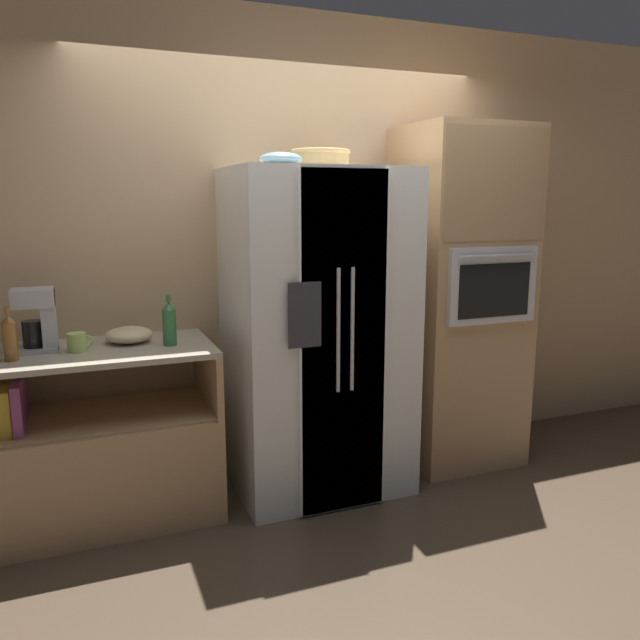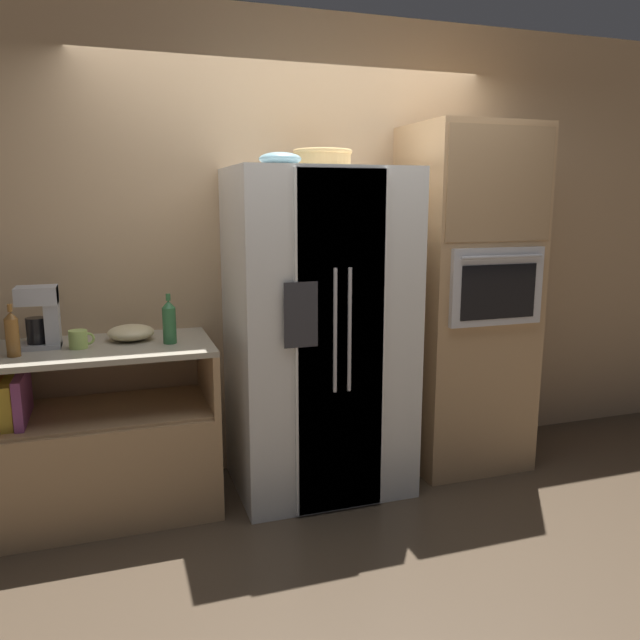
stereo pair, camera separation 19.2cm
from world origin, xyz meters
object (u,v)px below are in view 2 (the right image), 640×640
bottle_tall (169,322)px  wall_oven (465,299)px  bottle_short (12,334)px  mug (79,339)px  mixing_bowl (131,333)px  coffee_maker (43,314)px  refrigerator (319,333)px  wicker_basket (323,158)px  fruit_bowl (280,159)px

bottle_tall → wall_oven: bearing=1.6°
wall_oven → bottle_short: 2.60m
mug → mixing_bowl: 0.29m
bottle_short → coffee_maker: bearing=51.0°
bottle_short → mug: bearing=15.6°
refrigerator → wicker_basket: wicker_basket is taller
wicker_basket → mixing_bowl: wicker_basket is taller
fruit_bowl → bottle_short: fruit_bowl is taller
wicker_basket → bottle_tall: wicker_basket is taller
wall_oven → wicker_basket: bearing=178.1°
wall_oven → mixing_bowl: wall_oven is taller
coffee_maker → wicker_basket: bearing=-1.0°
mixing_bowl → coffee_maker: bearing=-175.4°
bottle_short → bottle_tall: bearing=3.7°
mixing_bowl → coffee_maker: (-0.43, -0.03, 0.13)m
refrigerator → wicker_basket: bearing=58.6°
fruit_bowl → bottle_tall: (-0.60, 0.07, -0.85)m
wicker_basket → coffee_maker: size_ratio=1.05×
refrigerator → mixing_bowl: (-1.04, 0.15, 0.04)m
bottle_short → coffee_maker: (0.13, 0.16, 0.06)m
refrigerator → coffee_maker: 1.49m
wall_oven → mug: (-2.30, -0.02, -0.09)m
refrigerator → bottle_short: size_ratio=7.14×
bottle_short → mixing_bowl: 0.60m
wall_oven → wicker_basket: (-0.94, 0.03, 0.85)m
bottle_tall → mug: size_ratio=2.08×
wall_oven → bottle_short: size_ratio=8.17×
wicker_basket → bottle_short: 1.88m
wicker_basket → mixing_bowl: 1.45m
wall_oven → wicker_basket: size_ratio=6.36×
wicker_basket → coffee_maker: (-1.52, 0.03, -0.81)m
fruit_bowl → wicker_basket: bearing=28.5°
wicker_basket → bottle_tall: (-0.90, -0.08, -0.87)m
refrigerator → wall_oven: wall_oven is taller
refrigerator → mug: 1.31m
bottle_short → coffee_maker: size_ratio=0.81×
bottle_tall → mug: bottle_tall is taller
fruit_bowl → coffee_maker: size_ratio=0.70×
fruit_bowl → bottle_tall: size_ratio=0.84×
mug → fruit_bowl: bearing=-5.8°
mixing_bowl → bottle_short: bearing=-160.9°
fruit_bowl → bottle_tall: fruit_bowl is taller
refrigerator → coffee_maker: bearing=175.6°
mug → bottle_tall: bearing=-4.2°
bottle_tall → coffee_maker: (-0.63, 0.11, 0.06)m
wall_oven → mug: wall_oven is taller
bottle_tall → wicker_basket: bearing=5.3°
fruit_bowl → coffee_maker: 1.48m
refrigerator → bottle_short: 1.61m
wicker_basket → bottle_tall: 1.25m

